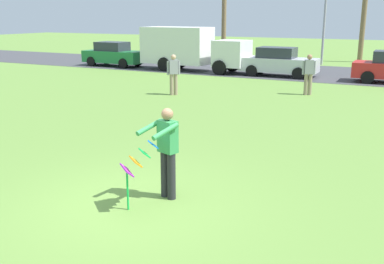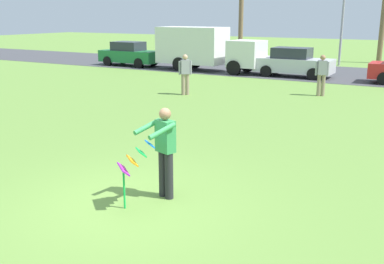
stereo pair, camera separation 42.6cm
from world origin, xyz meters
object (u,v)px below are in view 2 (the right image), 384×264
object	(u,v)px
parked_car_green	(130,54)
parked_car_silver	(293,63)
kite_held	(132,163)
parked_truck_white_box	(204,48)
person_walker_near	(322,74)
person_walker_far	(185,73)
person_kite_flyer	(165,149)
streetlight_pole	(344,4)

from	to	relation	value
parked_car_green	parked_car_silver	size ratio (longest dim) A/B	1.01
kite_held	parked_truck_white_box	distance (m)	20.32
parked_car_green	parked_car_silver	world-z (taller)	same
parked_car_silver	person_walker_near	xyz separation A→B (m)	(2.85, -5.34, 0.16)
person_walker_near	kite_held	bearing A→B (deg)	-90.35
person_walker_far	person_kite_flyer	bearing A→B (deg)	-61.70
kite_held	parked_truck_white_box	xyz separation A→B (m)	(-8.39, 18.49, 0.58)
person_kite_flyer	streetlight_pole	bearing A→B (deg)	94.58
person_kite_flyer	person_walker_far	bearing A→B (deg)	118.30
parked_car_green	streetlight_pole	world-z (taller)	streetlight_pole
parked_car_green	parked_truck_white_box	distance (m)	5.64
parked_car_silver	streetlight_pole	xyz separation A→B (m)	(1.02, 7.24, 3.22)
parked_car_silver	person_walker_far	xyz separation A→B (m)	(-2.30, -7.94, 0.16)
person_walker_near	parked_truck_white_box	bearing A→B (deg)	147.78
person_kite_flyer	parked_truck_white_box	world-z (taller)	parked_truck_white_box
parked_car_green	parked_truck_white_box	size ratio (longest dim) A/B	0.62
person_kite_flyer	streetlight_pole	size ratio (longest dim) A/B	0.25
streetlight_pole	person_walker_far	distance (m)	15.84
kite_held	person_walker_near	size ratio (longest dim) A/B	0.70
streetlight_pole	person_walker_far	bearing A→B (deg)	-102.33
parked_truck_white_box	person_walker_far	size ratio (longest dim) A/B	3.91
kite_held	parked_truck_white_box	world-z (taller)	parked_truck_white_box
kite_held	parked_car_green	world-z (taller)	parked_car_green
parked_car_silver	streetlight_pole	world-z (taller)	streetlight_pole
parked_truck_white_box	person_walker_far	world-z (taller)	parked_truck_white_box
parked_car_silver	streetlight_pole	distance (m)	7.99
parked_car_green	parked_truck_white_box	world-z (taller)	parked_truck_white_box
person_kite_flyer	person_walker_near	world-z (taller)	same
person_kite_flyer	parked_truck_white_box	xyz separation A→B (m)	(-8.65, 17.83, 0.46)
person_walker_near	person_kite_flyer	bearing A→B (deg)	-89.21
kite_held	person_walker_near	distance (m)	13.15
parked_car_green	person_walker_near	xyz separation A→B (m)	(14.08, -5.34, 0.16)
parked_car_green	person_walker_far	world-z (taller)	person_walker_far
streetlight_pole	person_walker_near	bearing A→B (deg)	-81.71
person_walker_far	streetlight_pole	bearing A→B (deg)	77.67
person_kite_flyer	person_walker_near	distance (m)	12.49
parked_truck_white_box	streetlight_pole	world-z (taller)	streetlight_pole
parked_truck_white_box	person_walker_far	bearing A→B (deg)	-67.31
parked_truck_white_box	parked_car_silver	size ratio (longest dim) A/B	1.61
kite_held	person_walker_near	bearing A→B (deg)	89.65
parked_car_green	kite_held	bearing A→B (deg)	-52.87
parked_car_silver	parked_truck_white_box	bearing A→B (deg)	-179.99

